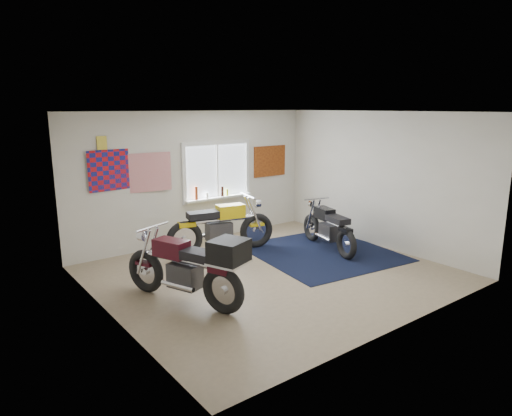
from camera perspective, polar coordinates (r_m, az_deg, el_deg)
ground at (r=7.85m, az=1.97°, el=-8.19°), size 5.50×5.50×0.00m
room_shell at (r=7.43m, az=2.07°, el=3.72°), size 5.50×5.50×5.50m
navy_rug at (r=9.01m, az=8.26°, el=-5.51°), size 2.80×2.89×0.01m
window_assembly at (r=9.74m, az=-4.90°, el=4.19°), size 1.66×0.17×1.26m
oil_bottles at (r=9.62m, az=-5.86°, el=1.90°), size 0.82×0.07×0.28m
flag_display at (r=8.63m, az=-18.72°, el=7.71°), size 1.60×0.10×1.17m
triumph_poster at (r=10.57m, az=1.73°, el=5.88°), size 0.90×0.03×0.70m
yellow_triumph at (r=8.84m, az=-4.39°, el=-2.52°), size 2.17×0.75×1.11m
black_chrome_bike at (r=9.12m, az=9.04°, el=-2.59°), size 0.69×1.85×0.96m
maroon_tourer at (r=6.57m, az=-8.11°, el=-7.36°), size 1.10×2.07×1.08m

